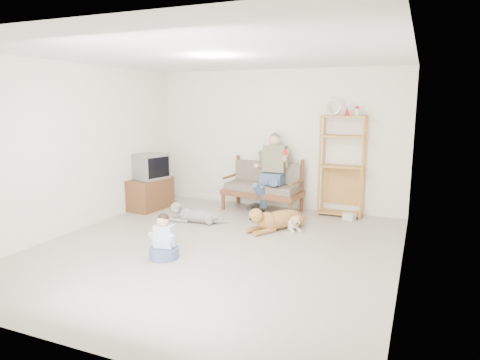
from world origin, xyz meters
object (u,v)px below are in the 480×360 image
at_px(tv_stand, 150,194).
at_px(golden_retriever, 275,219).
at_px(etagere, 342,165).
at_px(loveseat, 263,185).

height_order(tv_stand, golden_retriever, tv_stand).
xyz_separation_m(etagere, golden_retriever, (-0.82, -1.31, -0.78)).
distance_m(tv_stand, golden_retriever, 2.75).
bearing_deg(tv_stand, etagere, 19.66).
height_order(etagere, tv_stand, etagere).
bearing_deg(loveseat, golden_retriever, -55.98).
relative_size(loveseat, etagere, 0.72).
relative_size(loveseat, golden_retriever, 1.25).
bearing_deg(tv_stand, loveseat, 25.64).
xyz_separation_m(loveseat, tv_stand, (-2.08, -0.80, -0.19)).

